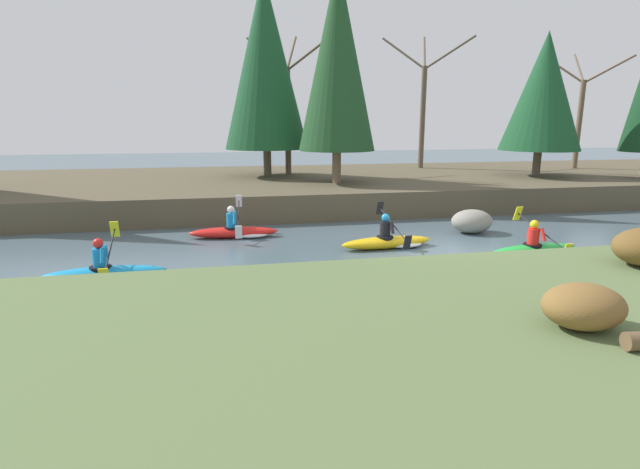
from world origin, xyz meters
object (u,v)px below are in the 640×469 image
kayaker_lead (534,249)px  kayaker_middle (390,241)px  kayaker_far_back (109,272)px  kayaker_trailing (237,231)px  boulder_midstream (472,221)px

kayaker_lead → kayaker_middle: bearing=148.4°
kayaker_far_back → kayaker_lead: bearing=-3.2°
kayaker_middle → kayaker_far_back: bearing=-173.0°
kayaker_lead → kayaker_far_back: 10.76m
kayaker_lead → kayaker_trailing: same height
boulder_midstream → kayaker_lead: bearing=-85.0°
kayaker_far_back → boulder_midstream: kayaker_far_back is taller
kayaker_trailing → kayaker_lead: bearing=-23.1°
kayaker_far_back → boulder_midstream: (10.50, 2.95, 0.18)m
kayaker_middle → boulder_midstream: (3.23, 1.35, 0.18)m
kayaker_middle → kayaker_trailing: same height
kayaker_lead → kayaker_far_back: bearing=173.3°
kayaker_lead → boulder_midstream: 3.00m
kayaker_far_back → boulder_midstream: size_ratio=2.06×
kayaker_middle → boulder_midstream: size_ratio=2.07×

